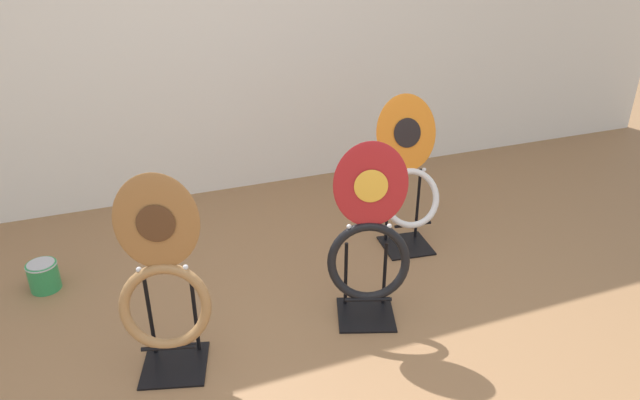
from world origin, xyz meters
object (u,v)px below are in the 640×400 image
at_px(toilet_seat_display_woodgrain, 163,284).
at_px(paint_can, 44,275).
at_px(toilet_seat_display_orange_sun, 409,178).
at_px(toilet_seat_display_crimson_swirl, 369,245).

relative_size(toilet_seat_display_woodgrain, paint_can, 5.71).
height_order(toilet_seat_display_woodgrain, paint_can, toilet_seat_display_woodgrain).
xyz_separation_m(toilet_seat_display_orange_sun, paint_can, (-2.03, 0.26, -0.36)).
bearing_deg(toilet_seat_display_crimson_swirl, paint_can, 151.19).
xyz_separation_m(toilet_seat_display_orange_sun, toilet_seat_display_crimson_swirl, (-0.52, -0.57, -0.03)).
relative_size(toilet_seat_display_orange_sun, toilet_seat_display_crimson_swirl, 0.99).
relative_size(toilet_seat_display_woodgrain, toilet_seat_display_orange_sun, 1.01).
bearing_deg(paint_can, toilet_seat_display_crimson_swirl, -28.81).
relative_size(toilet_seat_display_orange_sun, paint_can, 5.63).
bearing_deg(toilet_seat_display_woodgrain, toilet_seat_display_orange_sun, 21.77).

